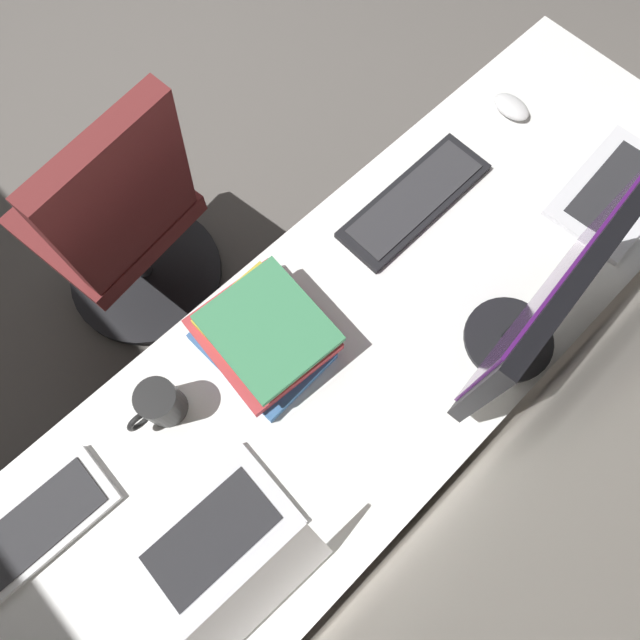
{
  "coord_description": "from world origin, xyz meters",
  "views": [
    {
      "loc": [
        0.6,
        2.02,
        1.9
      ],
      "look_at": [
        0.36,
        1.77,
        0.95
      ],
      "focal_mm": 30.52,
      "sensor_mm": 36.0,
      "label": 1
    }
  ],
  "objects_px": {
    "drawer_pedestal": "(341,407)",
    "book_stack_near": "(263,335)",
    "keyboard_spare": "(414,200)",
    "office_chair": "(123,228)",
    "keyboard_main": "(14,545)",
    "laptop_left": "(227,562)",
    "mouse_main": "(511,107)",
    "monitor_primary": "(551,296)",
    "coffee_mug": "(160,403)"
  },
  "relations": [
    {
      "from": "laptop_left",
      "to": "book_stack_near",
      "type": "bearing_deg",
      "value": -140.78
    },
    {
      "from": "keyboard_spare",
      "to": "coffee_mug",
      "type": "relative_size",
      "value": 3.32
    },
    {
      "from": "keyboard_spare",
      "to": "office_chair",
      "type": "distance_m",
      "value": 0.88
    },
    {
      "from": "drawer_pedestal",
      "to": "book_stack_near",
      "type": "xyz_separation_m",
      "value": [
        0.08,
        -0.18,
        0.43
      ]
    },
    {
      "from": "keyboard_main",
      "to": "office_chair",
      "type": "relative_size",
      "value": 0.44
    },
    {
      "from": "drawer_pedestal",
      "to": "book_stack_near",
      "type": "bearing_deg",
      "value": -65.9
    },
    {
      "from": "laptop_left",
      "to": "mouse_main",
      "type": "bearing_deg",
      "value": -165.86
    },
    {
      "from": "drawer_pedestal",
      "to": "keyboard_main",
      "type": "distance_m",
      "value": 0.85
    },
    {
      "from": "drawer_pedestal",
      "to": "office_chair",
      "type": "bearing_deg",
      "value": -82.53
    },
    {
      "from": "drawer_pedestal",
      "to": "monitor_primary",
      "type": "relative_size",
      "value": 1.36
    },
    {
      "from": "monitor_primary",
      "to": "keyboard_main",
      "type": "xyz_separation_m",
      "value": [
        1.04,
        -0.4,
        -0.24
      ]
    },
    {
      "from": "drawer_pedestal",
      "to": "office_chair",
      "type": "relative_size",
      "value": 0.72
    },
    {
      "from": "keyboard_spare",
      "to": "mouse_main",
      "type": "xyz_separation_m",
      "value": [
        -0.39,
        -0.01,
        0.01
      ]
    },
    {
      "from": "laptop_left",
      "to": "mouse_main",
      "type": "distance_m",
      "value": 1.29
    },
    {
      "from": "keyboard_main",
      "to": "book_stack_near",
      "type": "bearing_deg",
      "value": 177.36
    },
    {
      "from": "coffee_mug",
      "to": "office_chair",
      "type": "xyz_separation_m",
      "value": [
        -0.23,
        -0.61,
        -0.33
      ]
    },
    {
      "from": "office_chair",
      "to": "keyboard_main",
      "type": "bearing_deg",
      "value": 45.36
    },
    {
      "from": "book_stack_near",
      "to": "laptop_left",
      "type": "bearing_deg",
      "value": 39.22
    },
    {
      "from": "keyboard_main",
      "to": "laptop_left",
      "type": "bearing_deg",
      "value": 132.43
    },
    {
      "from": "laptop_left",
      "to": "keyboard_main",
      "type": "distance_m",
      "value": 0.43
    },
    {
      "from": "mouse_main",
      "to": "monitor_primary",
      "type": "bearing_deg",
      "value": 38.63
    },
    {
      "from": "mouse_main",
      "to": "book_stack_near",
      "type": "height_order",
      "value": "book_stack_near"
    },
    {
      "from": "monitor_primary",
      "to": "mouse_main",
      "type": "xyz_separation_m",
      "value": [
        -0.5,
        -0.4,
        -0.23
      ]
    },
    {
      "from": "laptop_left",
      "to": "keyboard_spare",
      "type": "height_order",
      "value": "laptop_left"
    },
    {
      "from": "laptop_left",
      "to": "office_chair",
      "type": "distance_m",
      "value": 1.04
    },
    {
      "from": "monitor_primary",
      "to": "mouse_main",
      "type": "bearing_deg",
      "value": -141.37
    },
    {
      "from": "mouse_main",
      "to": "book_stack_near",
      "type": "bearing_deg",
      "value": 1.82
    },
    {
      "from": "mouse_main",
      "to": "coffee_mug",
      "type": "bearing_deg",
      "value": -0.37
    },
    {
      "from": "monitor_primary",
      "to": "coffee_mug",
      "type": "xyz_separation_m",
      "value": [
        0.65,
        -0.41,
        -0.2
      ]
    },
    {
      "from": "keyboard_spare",
      "to": "office_chair",
      "type": "xyz_separation_m",
      "value": [
        0.54,
        -0.63,
        -0.28
      ]
    },
    {
      "from": "monitor_primary",
      "to": "office_chair",
      "type": "bearing_deg",
      "value": -67.39
    },
    {
      "from": "keyboard_main",
      "to": "book_stack_near",
      "type": "relative_size",
      "value": 1.45
    },
    {
      "from": "coffee_mug",
      "to": "book_stack_near",
      "type": "bearing_deg",
      "value": 171.9
    },
    {
      "from": "drawer_pedestal",
      "to": "coffee_mug",
      "type": "xyz_separation_m",
      "value": [
        0.33,
        -0.22,
        0.44
      ]
    },
    {
      "from": "monitor_primary",
      "to": "laptop_left",
      "type": "xyz_separation_m",
      "value": [
        0.75,
        -0.09,
        -0.2
      ]
    },
    {
      "from": "keyboard_main",
      "to": "mouse_main",
      "type": "bearing_deg",
      "value": 179.97
    },
    {
      "from": "drawer_pedestal",
      "to": "book_stack_near",
      "type": "distance_m",
      "value": 0.48
    },
    {
      "from": "monitor_primary",
      "to": "keyboard_main",
      "type": "bearing_deg",
      "value": -21.19
    },
    {
      "from": "monitor_primary",
      "to": "book_stack_near",
      "type": "xyz_separation_m",
      "value": [
        0.4,
        -0.37,
        -0.2
      ]
    },
    {
      "from": "laptop_left",
      "to": "office_chair",
      "type": "height_order",
      "value": "office_chair"
    },
    {
      "from": "keyboard_spare",
      "to": "office_chair",
      "type": "height_order",
      "value": "office_chair"
    },
    {
      "from": "drawer_pedestal",
      "to": "keyboard_spare",
      "type": "relative_size",
      "value": 1.65
    },
    {
      "from": "laptop_left",
      "to": "mouse_main",
      "type": "relative_size",
      "value": 3.18
    },
    {
      "from": "book_stack_near",
      "to": "mouse_main",
      "type": "bearing_deg",
      "value": -178.18
    },
    {
      "from": "laptop_left",
      "to": "book_stack_near",
      "type": "height_order",
      "value": "laptop_left"
    },
    {
      "from": "laptop_left",
      "to": "keyboard_main",
      "type": "height_order",
      "value": "laptop_left"
    },
    {
      "from": "monitor_primary",
      "to": "keyboard_spare",
      "type": "bearing_deg",
      "value": -106.09
    },
    {
      "from": "drawer_pedestal",
      "to": "keyboard_main",
      "type": "xyz_separation_m",
      "value": [
        0.72,
        -0.21,
        0.39
      ]
    },
    {
      "from": "drawer_pedestal",
      "to": "keyboard_spare",
      "type": "distance_m",
      "value": 0.61
    },
    {
      "from": "drawer_pedestal",
      "to": "keyboard_main",
      "type": "relative_size",
      "value": 1.64
    }
  ]
}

